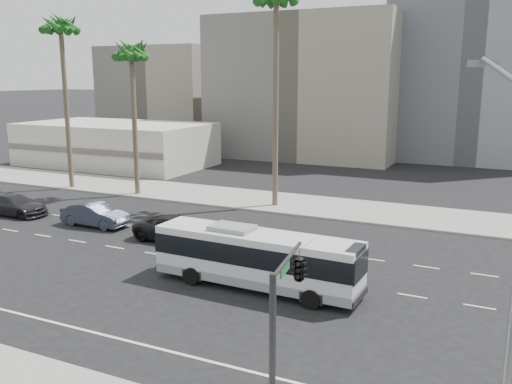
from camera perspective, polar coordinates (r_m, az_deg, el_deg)
The scene contains 16 objects.
ground at distance 30.15m, azimuth -1.18°, elevation -8.05°, with size 700.00×700.00×0.00m, color black.
sidewalk_north at distance 43.99m, azimuth 7.80°, elevation -1.63°, with size 120.00×7.00×0.15m, color gray.
commercial_low at distance 67.19m, azimuth -14.48°, elevation 4.88°, with size 22.00×12.16×5.00m.
midrise_beige_west at distance 74.57m, azimuth 5.98°, elevation 10.86°, with size 24.00×18.00×18.00m, color slate.
midrise_gray_center at distance 77.57m, azimuth 22.32°, elevation 13.06°, with size 20.00×20.00×26.00m, color slate.
midrise_beige_far at distance 90.83m, azimuth -8.87°, elevation 10.02°, with size 18.00×16.00×15.00m, color slate.
civic_tower at distance 277.25m, azimuth 23.02°, elevation 16.93°, with size 42.00×42.00×129.00m.
city_bus at distance 27.05m, azimuth 0.04°, elevation -6.84°, with size 10.66×2.72×3.04m.
car_a at distance 35.17m, azimuth -8.22°, elevation -3.87°, with size 5.76×2.65×1.60m, color black.
car_b at distance 39.98m, azimuth -16.51°, elevation -2.28°, with size 5.05×1.76×1.66m, color #2A2F3C.
car_c at distance 45.32m, azimuth -24.03°, elevation -1.24°, with size 5.47×2.23×1.59m, color black.
streetlight_corner at distance 12.64m, azimuth 25.00°, elevation -8.65°, with size 1.81×5.01×10.77m.
traffic_signal at distance 16.29m, azimuth 4.31°, elevation -8.47°, with size 2.58×3.45×5.55m.
palm_near at distance 43.40m, azimuth 2.15°, elevation 19.43°, with size 5.24×5.24×17.63m.
palm_mid at distance 48.67m, azimuth -12.95°, elevation 13.82°, with size 4.36×4.36×13.51m.
palm_far at distance 53.53m, azimuth -19.80°, elevation 15.80°, with size 4.65×4.65×16.01m.
Camera 1 is at (12.59, -25.39, 10.30)m, focal length 38.13 mm.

